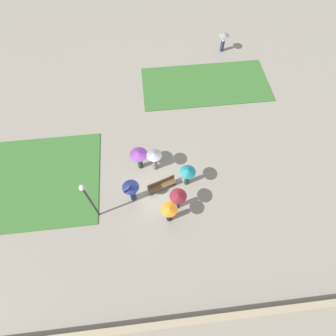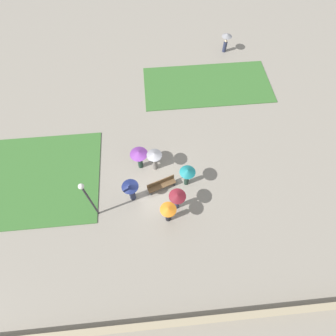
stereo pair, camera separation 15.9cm
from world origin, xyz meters
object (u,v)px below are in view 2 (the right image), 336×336
Objects in this scene: lone_walker_far_path at (226,39)px; lamp_post at (88,197)px; crowd_person_purple at (139,155)px; crowd_person_grey at (155,158)px; park_bench at (161,184)px; crowd_person_navy at (131,189)px; crowd_person_maroon at (177,198)px; crowd_person_orange at (168,212)px; crowd_person_teal at (187,173)px.

lamp_post is at bearing -87.26° from lone_walker_far_path.
crowd_person_grey is at bearing -37.63° from crowd_person_purple.
crowd_person_navy reaches higher than park_bench.
crowd_person_maroon is 0.99× the size of crowd_person_navy.
crowd_person_orange is 3.92m from crowd_person_grey.
lone_walker_far_path is (5.41, 13.73, -0.12)m from crowd_person_teal.
lamp_post is at bearing 174.32° from crowd_person_grey.
crowd_person_orange is 0.97× the size of crowd_person_maroon.
crowd_person_grey reaches higher than park_bench.
park_bench is at bearing -74.92° from crowd_person_orange.
crowd_person_navy is 1.09× the size of lone_walker_far_path.
crowd_person_maroon is at bearing 138.16° from crowd_person_teal.
crowd_person_navy reaches higher than crowd_person_teal.
lone_walker_far_path is at bearing 43.87° from park_bench.
crowd_person_teal is 14.76m from lone_walker_far_path.
crowd_person_teal is at bearing -13.55° from park_bench.
crowd_person_navy is at bearing -82.93° from lone_walker_far_path.
park_bench is at bearing -19.57° from crowd_person_navy.
crowd_person_maroon is (0.88, -1.51, 1.00)m from park_bench.
lamp_post is 6.30m from crowd_person_teal.
crowd_person_maroon reaches higher than lone_walker_far_path.
crowd_person_purple is at bearing 46.56° from crowd_person_teal.
crowd_person_navy is at bearing 86.50° from crowd_person_teal.
lamp_post is at bearing -179.52° from park_bench.
lamp_post is 2.30× the size of lone_walker_far_path.
crowd_person_orange is 17.58m from lone_walker_far_path.
crowd_person_orange is (4.47, -0.79, -1.40)m from lamp_post.
park_bench is 2.22m from crowd_person_navy.
lamp_post reaches higher than lone_walker_far_path.
crowd_person_navy is (-2.83, 0.92, -0.12)m from crowd_person_maroon.
crowd_person_orange is 2.78m from crowd_person_navy.
crowd_person_teal is (2.03, -1.43, 0.06)m from crowd_person_grey.
crowd_person_grey is 14.38m from lone_walker_far_path.
crowd_person_grey is 2.49m from crowd_person_teal.
crowd_person_orange is 1.04× the size of lone_walker_far_path.
crowd_person_teal is (1.72, 0.16, 0.91)m from park_bench.
crowd_person_maroon is at bearing -72.95° from lone_walker_far_path.
lamp_post reaches higher than crowd_person_grey.
crowd_person_grey reaches higher than crowd_person_teal.
crowd_person_teal is at bearing -112.22° from crowd_person_orange.
lamp_post is at bearing 165.29° from crowd_person_navy.
lone_walker_far_path is at bearing 29.37° from crowd_person_purple.
crowd_person_orange is at bearing -57.23° from crowd_person_maroon.
crowd_person_purple is at bearing 107.37° from park_bench.
park_bench is 1.01× the size of crowd_person_navy.
crowd_person_orange is 2.85m from crowd_person_teal.
crowd_person_teal is at bearing 15.54° from lamp_post.
lamp_post reaches higher than crowd_person_teal.
park_bench is at bearing 19.44° from lamp_post.
park_bench is 1.83m from crowd_person_grey.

